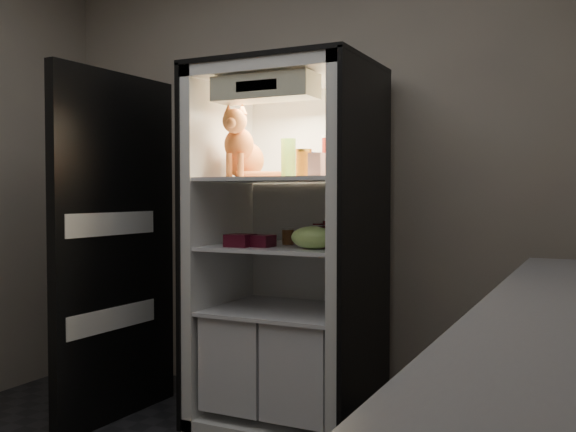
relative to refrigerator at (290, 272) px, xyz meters
name	(u,v)px	position (x,y,z in m)	size (l,w,h in m)	color
room_shell	(106,69)	(0.00, -1.38, 0.83)	(3.60, 3.60, 3.60)	white
refrigerator	(290,272)	(0.00, 0.00, 0.00)	(0.90, 0.72, 1.88)	white
fridge_door	(116,249)	(-0.85, -0.38, 0.12)	(0.10, 0.87, 1.85)	black
tabby_cat	(242,151)	(-0.22, -0.12, 0.64)	(0.34, 0.37, 0.38)	#BC4918
parmesan_shaker	(288,158)	(-0.01, 0.00, 0.60)	(0.08, 0.08, 0.21)	#278F36
mayo_tub	(308,165)	(0.08, 0.07, 0.57)	(0.10, 0.10, 0.14)	white
salsa_jar	(304,163)	(0.12, -0.09, 0.57)	(0.08, 0.08, 0.14)	maroon
pepper_jar	(334,156)	(0.23, 0.06, 0.61)	(0.13, 0.13, 0.22)	#A61B16
cream_carton	(317,165)	(0.24, -0.20, 0.56)	(0.07, 0.07, 0.11)	white
soda_can_a	(319,234)	(0.17, -0.01, 0.21)	(0.06, 0.06, 0.12)	black
soda_can_b	(330,233)	(0.24, -0.03, 0.22)	(0.07, 0.07, 0.13)	black
soda_can_c	(318,237)	(0.23, -0.15, 0.20)	(0.06, 0.06, 0.11)	black
condiment_jar	(288,236)	(-0.01, -0.01, 0.19)	(0.06, 0.06, 0.09)	brown
grape_bag	(313,238)	(0.22, -0.20, 0.20)	(0.22, 0.16, 0.11)	#84AD51
berry_box_left	(240,240)	(-0.16, -0.24, 0.18)	(0.13, 0.13, 0.06)	#4C0C1E
berry_box_right	(261,241)	(-0.07, -0.20, 0.18)	(0.12, 0.12, 0.06)	#4C0C1E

